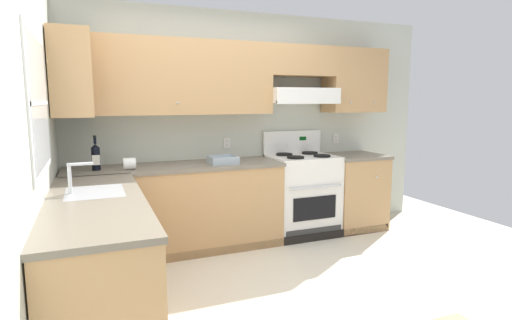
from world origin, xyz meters
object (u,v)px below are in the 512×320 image
wine_bottle (96,156)px  paper_towel_roll (129,164)px  stove (302,194)px  bowl (223,161)px

wine_bottle → paper_towel_roll: bearing=-13.8°
paper_towel_roll → stove: bearing=3.2°
bowl → paper_towel_roll: 0.95m
stove → paper_towel_roll: (-1.94, -0.11, 0.49)m
wine_bottle → bowl: size_ratio=1.15×
stove → bowl: bearing=-175.3°
bowl → stove: bearing=4.7°
wine_bottle → bowl: (1.24, -0.05, -0.11)m
wine_bottle → stove: bearing=0.9°
stove → bowl: stove is taller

